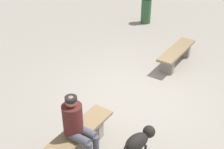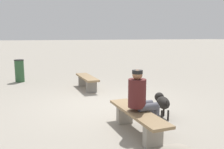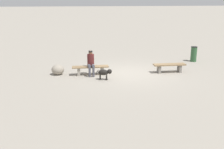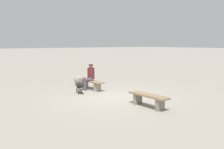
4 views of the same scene
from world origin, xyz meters
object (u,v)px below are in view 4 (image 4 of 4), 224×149
seated_person (90,75)px  dog (80,86)px  boulder (79,80)px  bench_left (148,98)px  bench_right (91,83)px

seated_person → dog: size_ratio=1.70×
dog → boulder: bearing=166.6°
bench_left → dog: (3.51, 0.82, 0.04)m
boulder → bench_right: bearing=170.5°
dog → boulder: (2.26, -1.25, -0.11)m
seated_person → dog: 1.13m
bench_left → seated_person: bearing=-0.6°
bench_right → seated_person: 0.41m
bench_right → seated_person: seated_person is taller
bench_left → boulder: (5.77, -0.42, -0.07)m
bench_right → boulder: 1.67m
bench_left → dog: 3.60m
bench_right → boulder: size_ratio=2.91×
bench_left → bench_right: bearing=-1.8°
seated_person → bench_left: bearing=178.1°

